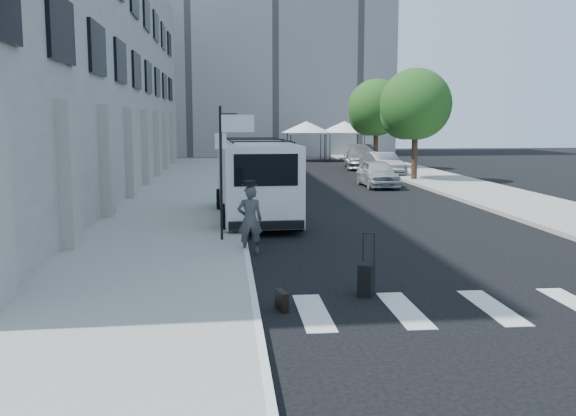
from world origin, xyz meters
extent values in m
plane|color=black|center=(0.00, 0.00, 0.00)|extent=(120.00, 120.00, 0.00)
cube|color=gray|center=(-4.25, 16.00, 0.07)|extent=(4.50, 48.00, 0.15)
cube|color=gray|center=(9.00, 20.00, 0.07)|extent=(4.00, 56.00, 0.15)
cube|color=gray|center=(-11.50, 18.00, 6.00)|extent=(10.00, 44.00, 12.00)
cube|color=slate|center=(2.00, 50.00, 12.50)|extent=(22.00, 12.00, 25.00)
cylinder|color=black|center=(-2.60, 3.20, 1.90)|extent=(0.07, 0.07, 3.50)
cube|color=white|center=(-2.60, 3.22, 2.75)|extent=(0.30, 0.03, 0.42)
cube|color=white|center=(-2.15, 3.20, 3.20)|extent=(0.85, 0.06, 0.45)
cylinder|color=black|center=(7.60, 20.00, 1.40)|extent=(0.32, 0.32, 2.80)
sphere|color=#1E4516|center=(7.60, 20.00, 4.13)|extent=(3.80, 3.80, 3.80)
sphere|color=#1E4516|center=(7.20, 20.60, 3.56)|extent=(2.66, 2.66, 2.66)
cylinder|color=black|center=(7.60, 29.00, 1.40)|extent=(0.32, 0.32, 2.80)
sphere|color=#1E4516|center=(7.60, 29.00, 4.13)|extent=(3.80, 3.80, 3.80)
sphere|color=#1E4516|center=(7.20, 29.60, 3.56)|extent=(2.66, 2.66, 2.66)
cylinder|color=black|center=(2.60, 36.60, 1.10)|extent=(0.06, 0.06, 2.20)
cylinder|color=black|center=(5.40, 36.60, 1.10)|extent=(0.06, 0.06, 2.20)
cylinder|color=black|center=(2.60, 39.40, 1.10)|extent=(0.06, 0.06, 2.20)
cylinder|color=black|center=(5.40, 39.40, 1.10)|extent=(0.06, 0.06, 2.20)
cube|color=white|center=(4.00, 38.00, 2.25)|extent=(3.00, 3.00, 0.12)
cone|color=white|center=(4.00, 38.00, 2.75)|extent=(4.00, 4.00, 0.90)
cylinder|color=black|center=(5.80, 37.10, 1.10)|extent=(0.06, 0.06, 2.20)
cylinder|color=black|center=(8.60, 37.10, 1.10)|extent=(0.06, 0.06, 2.20)
cylinder|color=black|center=(5.80, 39.90, 1.10)|extent=(0.06, 0.06, 2.20)
cylinder|color=black|center=(8.60, 39.90, 1.10)|extent=(0.06, 0.06, 2.20)
cube|color=white|center=(7.20, 38.50, 2.25)|extent=(3.00, 3.00, 0.12)
cone|color=white|center=(7.20, 38.50, 2.75)|extent=(4.00, 4.00, 0.90)
imported|color=#3F4042|center=(-1.90, 2.00, 0.85)|extent=(0.65, 0.45, 1.71)
cube|color=black|center=(-1.53, -2.80, 0.17)|extent=(0.22, 0.46, 0.34)
cube|color=black|center=(0.14, -2.00, 0.31)|extent=(0.41, 0.49, 0.61)
cylinder|color=black|center=(0.12, -1.78, 0.87)|extent=(0.02, 0.02, 0.58)
cylinder|color=black|center=(0.31, -1.87, 0.87)|extent=(0.02, 0.02, 0.58)
cube|color=black|center=(0.22, -1.82, 1.16)|extent=(0.22, 0.12, 0.03)
cube|color=white|center=(-1.50, 7.22, 1.38)|extent=(2.52, 6.16, 2.36)
cube|color=white|center=(-1.65, 10.53, 0.84)|extent=(2.18, 1.11, 1.24)
cube|color=black|center=(-1.36, 4.22, 1.91)|extent=(1.80, 0.17, 0.90)
cylinder|color=black|center=(-2.66, 9.30, 0.43)|extent=(0.35, 0.87, 0.85)
cylinder|color=black|center=(-0.53, 9.40, 0.43)|extent=(0.35, 0.87, 0.85)
cylinder|color=black|center=(-2.47, 5.15, 0.43)|extent=(0.35, 0.87, 0.85)
cylinder|color=black|center=(-0.34, 5.25, 0.43)|extent=(0.35, 0.87, 0.85)
imported|color=#B1B4BA|center=(5.00, 17.44, 0.67)|extent=(1.59, 3.95, 1.35)
imported|color=slate|center=(6.80, 23.77, 0.70)|extent=(1.96, 4.39, 1.40)
imported|color=gray|center=(6.80, 29.64, 0.82)|extent=(3.06, 5.93, 1.64)
camera|label=1|loc=(-2.46, -13.60, 3.29)|focal=40.00mm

